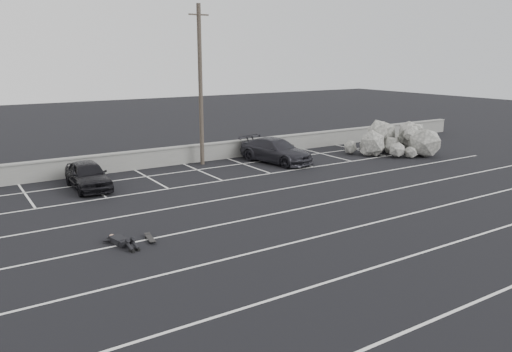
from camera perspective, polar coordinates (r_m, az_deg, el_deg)
ground at (r=18.09m, az=7.40°, el=-6.81°), size 120.00×120.00×0.00m
seawall at (r=29.63m, az=-10.22°, el=2.23°), size 50.00×0.45×1.06m
stall_lines at (r=21.41m, az=-0.37°, el=-3.43°), size 36.00×20.05×0.01m
car_left at (r=25.38m, az=-18.67°, el=0.11°), size 1.62×3.96×1.35m
car_right at (r=30.07m, az=2.29°, el=2.92°), size 3.03×5.25×1.43m
utility_pole at (r=29.19m, az=-6.36°, el=10.23°), size 1.21×0.24×9.10m
trash_bin at (r=31.42m, az=0.08°, el=3.08°), size 0.75×0.75×1.08m
riprap_pile at (r=33.91m, az=15.75°, el=3.49°), size 5.81×5.02×1.72m
person at (r=17.83m, az=-15.46°, el=-6.78°), size 1.74×2.50×0.43m
skateboard at (r=17.89m, az=-12.00°, el=-6.98°), size 0.32×0.83×0.10m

